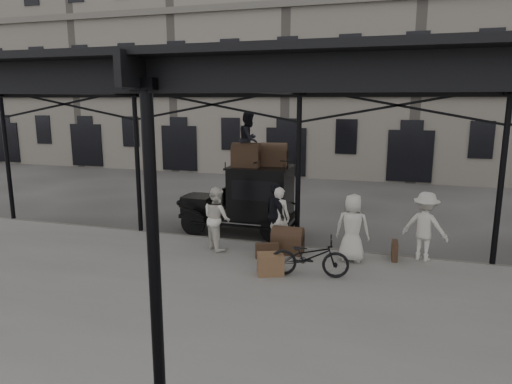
# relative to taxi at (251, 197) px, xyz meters

# --- Properties ---
(ground) EXTENTS (120.00, 120.00, 0.00)m
(ground) POSITION_rel_taxi_xyz_m (1.73, -3.19, -1.20)
(ground) COLOR #383533
(ground) RESTS_ON ground
(platform) EXTENTS (28.00, 8.00, 0.15)m
(platform) POSITION_rel_taxi_xyz_m (1.73, -5.19, -1.13)
(platform) COLOR slate
(platform) RESTS_ON ground
(canopy) EXTENTS (22.50, 9.00, 4.74)m
(canopy) POSITION_rel_taxi_xyz_m (1.73, -4.91, 3.39)
(canopy) COLOR black
(canopy) RESTS_ON ground
(building_frontage) EXTENTS (64.00, 8.00, 14.00)m
(building_frontage) POSITION_rel_taxi_xyz_m (1.73, 14.81, 5.80)
(building_frontage) COLOR slate
(building_frontage) RESTS_ON ground
(taxi) EXTENTS (3.65, 1.55, 2.18)m
(taxi) POSITION_rel_taxi_xyz_m (0.00, 0.00, 0.00)
(taxi) COLOR black
(taxi) RESTS_ON ground
(porter_left) EXTENTS (0.70, 0.54, 1.70)m
(porter_left) POSITION_rel_taxi_xyz_m (1.28, -1.44, -0.20)
(porter_left) COLOR silver
(porter_left) RESTS_ON platform
(porter_midleft) EXTENTS (1.06, 1.04, 1.73)m
(porter_midleft) POSITION_rel_taxi_xyz_m (-0.31, -2.11, -0.19)
(porter_midleft) COLOR silver
(porter_midleft) RESTS_ON platform
(porter_centre) EXTENTS (0.87, 0.59, 1.74)m
(porter_centre) POSITION_rel_taxi_xyz_m (3.32, -2.00, -0.18)
(porter_centre) COLOR beige
(porter_centre) RESTS_ON platform
(porter_official) EXTENTS (0.98, 1.10, 1.79)m
(porter_official) POSITION_rel_taxi_xyz_m (1.16, -1.39, -0.16)
(porter_official) COLOR black
(porter_official) RESTS_ON platform
(porter_right) EXTENTS (1.30, 1.01, 1.77)m
(porter_right) POSITION_rel_taxi_xyz_m (5.08, -1.39, -0.17)
(porter_right) COLOR beige
(porter_right) RESTS_ON platform
(bicycle) EXTENTS (1.91, 0.92, 0.96)m
(bicycle) POSITION_rel_taxi_xyz_m (2.49, -3.35, -0.57)
(bicycle) COLOR black
(bicycle) RESTS_ON platform
(porter_roof) EXTENTS (0.69, 0.85, 1.65)m
(porter_roof) POSITION_rel_taxi_xyz_m (-0.03, -0.10, 1.80)
(porter_roof) COLOR black
(porter_roof) RESTS_ON taxi
(steamer_trunk_roof_near) EXTENTS (0.87, 0.57, 0.62)m
(steamer_trunk_roof_near) POSITION_rel_taxi_xyz_m (-0.08, -0.25, 1.28)
(steamer_trunk_roof_near) COLOR #452B20
(steamer_trunk_roof_near) RESTS_ON taxi
(steamer_trunk_roof_far) EXTENTS (0.87, 0.61, 0.60)m
(steamer_trunk_roof_far) POSITION_rel_taxi_xyz_m (0.67, 0.20, 1.27)
(steamer_trunk_roof_far) COLOR #452B20
(steamer_trunk_roof_far) RESTS_ON taxi
(steamer_trunk_platform) EXTENTS (0.83, 0.51, 0.61)m
(steamer_trunk_platform) POSITION_rel_taxi_xyz_m (1.63, -1.89, -0.75)
(steamer_trunk_platform) COLOR #452B20
(steamer_trunk_platform) RESTS_ON platform
(wicker_hamper) EXTENTS (0.72, 0.64, 0.50)m
(wicker_hamper) POSITION_rel_taxi_xyz_m (1.60, -3.50, -0.80)
(wicker_hamper) COLOR brown
(wicker_hamper) RESTS_ON platform
(suitcase_upright) EXTENTS (0.17, 0.61, 0.45)m
(suitcase_upright) POSITION_rel_taxi_xyz_m (4.38, -1.54, -0.83)
(suitcase_upright) COLOR #452B20
(suitcase_upright) RESTS_ON platform
(suitcase_flat) EXTENTS (0.61, 0.40, 0.40)m
(suitcase_flat) POSITION_rel_taxi_xyz_m (1.21, -2.44, -0.85)
(suitcase_flat) COLOR #452B20
(suitcase_flat) RESTS_ON platform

